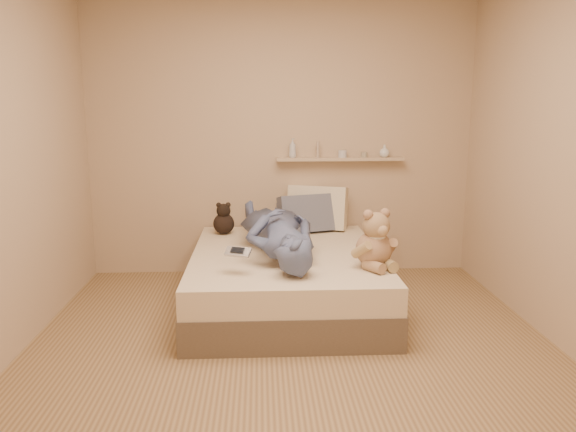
{
  "coord_description": "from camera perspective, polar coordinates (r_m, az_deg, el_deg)",
  "views": [
    {
      "loc": [
        -0.2,
        -3.4,
        1.63
      ],
      "look_at": [
        0.0,
        0.65,
        0.8
      ],
      "focal_mm": 35.0,
      "sensor_mm": 36.0,
      "label": 1
    }
  ],
  "objects": [
    {
      "name": "room",
      "position": [
        3.42,
        0.55,
        6.04
      ],
      "size": [
        3.8,
        3.8,
        3.8
      ],
      "color": "#93754C",
      "rests_on": "ground"
    },
    {
      "name": "bed",
      "position": [
        4.56,
        -0.18,
        -6.41
      ],
      "size": [
        1.5,
        1.9,
        0.45
      ],
      "color": "brown",
      "rests_on": "floor"
    },
    {
      "name": "game_console",
      "position": [
        3.9,
        -5.12,
        -3.64
      ],
      "size": [
        0.2,
        0.14,
        0.06
      ],
      "color": "#B8BAC0",
      "rests_on": "bed"
    },
    {
      "name": "teddy_bear",
      "position": [
        4.08,
        8.86,
        -2.77
      ],
      "size": [
        0.34,
        0.36,
        0.44
      ],
      "color": "#A27C58",
      "rests_on": "bed"
    },
    {
      "name": "dark_plush",
      "position": [
        5.1,
        -6.55,
        -0.44
      ],
      "size": [
        0.19,
        0.19,
        0.29
      ],
      "color": "black",
      "rests_on": "bed"
    },
    {
      "name": "pillow_cream",
      "position": [
        5.28,
        2.99,
        0.85
      ],
      "size": [
        0.6,
        0.4,
        0.42
      ],
      "primitive_type": "cube",
      "rotation": [
        -0.19,
        0.0,
        -0.33
      ],
      "color": "beige",
      "rests_on": "bed"
    },
    {
      "name": "pillow_grey",
      "position": [
        5.14,
        1.85,
        0.22
      ],
      "size": [
        0.54,
        0.36,
        0.36
      ],
      "primitive_type": "cube",
      "rotation": [
        -0.27,
        0.0,
        0.3
      ],
      "color": "slate",
      "rests_on": "bed"
    },
    {
      "name": "person",
      "position": [
        4.43,
        -1.11,
        -1.44
      ],
      "size": [
        0.76,
        1.6,
        0.37
      ],
      "primitive_type": "imported",
      "rotation": [
        0.0,
        0.0,
        3.28
      ],
      "color": "#4B5077",
      "rests_on": "bed"
    },
    {
      "name": "wall_shelf",
      "position": [
        5.32,
        5.31,
        5.79
      ],
      "size": [
        1.2,
        0.12,
        0.03
      ],
      "primitive_type": "cube",
      "color": "tan",
      "rests_on": "wall_back"
    },
    {
      "name": "shelf_bottles",
      "position": [
        5.32,
        5.57,
        6.63
      ],
      "size": [
        0.98,
        0.13,
        0.18
      ],
      "color": "silver",
      "rests_on": "wall_shelf"
    }
  ]
}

